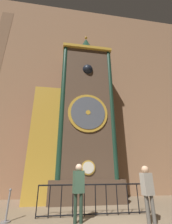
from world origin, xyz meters
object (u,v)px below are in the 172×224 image
object	(u,v)px
visitor_near	(79,186)
stanchion_post	(7,211)
clock_tower	(79,117)
visitor_far	(147,188)

from	to	relation	value
visitor_near	stanchion_post	bearing A→B (deg)	154.58
clock_tower	visitor_far	xyz separation A→B (m)	(1.84, -3.51, -3.41)
visitor_far	stanchion_post	distance (m)	4.47
visitor_far	stanchion_post	xyz separation A→B (m)	(-4.31, 0.95, -0.70)
clock_tower	visitor_near	xyz separation A→B (m)	(-0.27, -2.98, -3.37)
visitor_near	stanchion_post	world-z (taller)	visitor_near
visitor_near	visitor_far	xyz separation A→B (m)	(2.11, -0.53, -0.04)
clock_tower	visitor_far	size ratio (longest dim) A/B	6.61
visitor_far	stanchion_post	size ratio (longest dim) A/B	1.74
visitor_near	stanchion_post	xyz separation A→B (m)	(-2.20, 0.42, -0.73)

